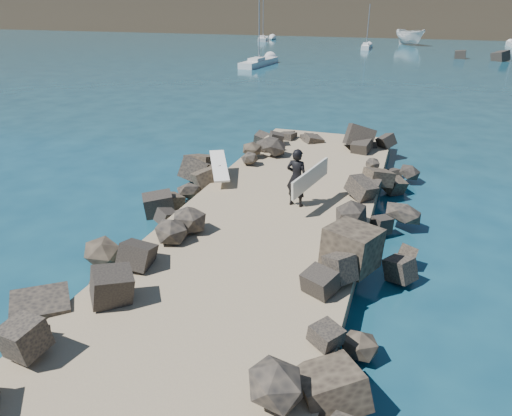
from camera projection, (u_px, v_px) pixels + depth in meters
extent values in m
plane|color=#0F384C|center=(266.00, 239.00, 14.29)|extent=(800.00, 800.00, 0.00)
cube|color=#8C7759|center=(244.00, 262.00, 12.44)|extent=(6.00, 26.00, 0.60)
cube|color=black|center=(159.00, 232.00, 13.65)|extent=(2.60, 22.00, 1.00)
cube|color=black|center=(354.00, 265.00, 11.93)|extent=(2.60, 22.00, 1.00)
cube|color=white|center=(219.00, 169.00, 17.23)|extent=(1.55, 2.24, 0.07)
imported|color=white|center=(410.00, 37.00, 77.70)|extent=(6.27, 7.14, 2.69)
imported|color=black|center=(297.00, 178.00, 14.81)|extent=(0.77, 0.57, 1.94)
cube|color=beige|center=(310.00, 178.00, 14.65)|extent=(0.68, 2.35, 0.76)
cube|color=silver|center=(259.00, 63.00, 53.01)|extent=(2.44, 7.86, 0.80)
cylinder|color=gray|center=(259.00, 21.00, 51.11)|extent=(0.12, 0.12, 8.51)
cube|color=silver|center=(256.00, 60.00, 52.01)|extent=(1.44, 2.27, 0.44)
cube|color=silver|center=(263.00, 39.00, 86.56)|extent=(3.04, 6.88, 0.80)
cylinder|color=gray|center=(263.00, 16.00, 84.89)|extent=(0.12, 0.12, 7.40)
cube|color=silver|center=(262.00, 37.00, 85.68)|extent=(1.49, 2.09, 0.44)
cube|color=silver|center=(366.00, 47.00, 71.74)|extent=(1.39, 5.41, 0.80)
cylinder|color=gray|center=(368.00, 25.00, 70.37)|extent=(0.12, 0.12, 5.90)
cube|color=silver|center=(366.00, 44.00, 70.97)|extent=(0.92, 1.54, 0.44)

